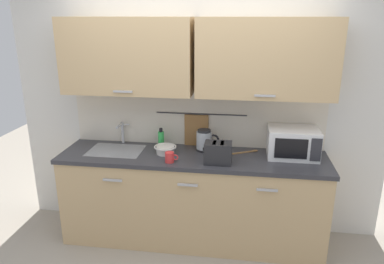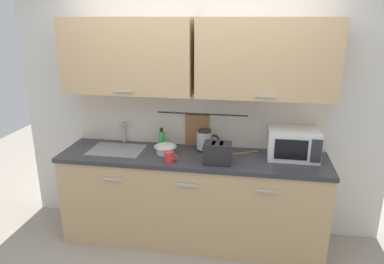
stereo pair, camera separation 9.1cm
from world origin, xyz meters
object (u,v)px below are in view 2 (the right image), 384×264
Objects in this scene: microwave at (293,144)px; electric_kettle at (205,140)px; mug_near_sink at (169,157)px; toaster at (217,153)px; wooden_spoon at (249,152)px; dish_soap_bottle at (162,138)px; mixing_bowl at (165,149)px.

electric_kettle is (-0.83, 0.04, -0.03)m from microwave.
electric_kettle is 1.89× the size of mug_near_sink.
microwave is 1.80× the size of toaster.
electric_kettle reaches higher than wooden_spoon.
dish_soap_bottle is 0.20m from mixing_bowl.
electric_kettle is 0.39m from mixing_bowl.
toaster is at bearing -62.99° from electric_kettle.
mug_near_sink is 0.46× the size of wooden_spoon.
mug_near_sink is at bearing -66.41° from dish_soap_bottle.
toaster is (0.15, -0.30, -0.01)m from electric_kettle.
electric_kettle is at bearing -179.96° from wooden_spoon.
wooden_spoon is at bearing -1.83° from dish_soap_bottle.
microwave is 3.83× the size of mug_near_sink.
microwave reaches higher than mug_near_sink.
microwave is at bearing -3.01° from electric_kettle.
mug_near_sink is 0.78m from wooden_spoon.
microwave is 1.78× the size of wooden_spoon.
mug_near_sink reaches higher than mixing_bowl.
mixing_bowl reaches higher than wooden_spoon.
mixing_bowl is at bearing 163.24° from toaster.
dish_soap_bottle is 0.92× the size of mixing_bowl.
microwave is at bearing -6.21° from wooden_spoon.
toaster is (0.43, 0.05, 0.05)m from mug_near_sink.
toaster reaches higher than mug_near_sink.
electric_kettle is 1.16× the size of dish_soap_bottle.
toaster is 0.42m from wooden_spoon.
wooden_spoon is (0.27, 0.30, -0.09)m from toaster.
electric_kettle is 0.44m from dish_soap_bottle.
microwave is 0.72m from toaster.
microwave reaches higher than toaster.
toaster is at bearing -29.07° from dish_soap_bottle.
electric_kettle is at bearing 22.26° from mixing_bowl.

